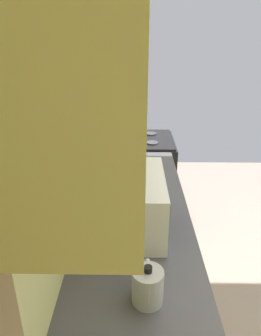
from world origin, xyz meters
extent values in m
cube|color=#DDDA88|center=(0.00, 1.75, 1.33)|extent=(3.72, 0.12, 2.65)
cube|color=#DBC670|center=(-0.42, 1.39, 0.44)|extent=(2.73, 0.60, 0.88)
cube|color=#4A4A51|center=(-0.42, 1.39, 0.89)|extent=(2.76, 0.63, 0.02)
cube|color=#332819|center=(-0.42, 1.09, 0.44)|extent=(0.01, 0.01, 0.81)
cube|color=#332819|center=(0.04, 1.09, 0.44)|extent=(0.01, 0.01, 0.81)
cube|color=#332819|center=(0.49, 1.09, 0.44)|extent=(0.01, 0.01, 0.81)
cube|color=#DAC674|center=(-0.42, 1.54, 1.89)|extent=(1.64, 0.31, 0.67)
cube|color=black|center=(1.28, 1.36, 0.45)|extent=(0.63, 0.68, 0.90)
cube|color=black|center=(1.28, 1.01, 0.40)|extent=(0.49, 0.01, 0.49)
cube|color=black|center=(1.28, 1.36, 0.91)|extent=(0.60, 0.64, 0.02)
cube|color=black|center=(1.28, 1.67, 0.99)|extent=(0.60, 0.04, 0.18)
cylinder|color=#38383D|center=(1.14, 1.23, 0.92)|extent=(0.11, 0.11, 0.01)
cylinder|color=#38383D|center=(1.41, 1.23, 0.92)|extent=(0.11, 0.11, 0.01)
cylinder|color=#38383D|center=(1.14, 1.48, 0.92)|extent=(0.11, 0.11, 0.01)
cylinder|color=#38383D|center=(1.41, 1.48, 0.92)|extent=(0.11, 0.11, 0.01)
cube|color=white|center=(-0.14, 1.41, 1.04)|extent=(0.53, 0.34, 0.29)
cube|color=black|center=(-0.19, 1.24, 1.04)|extent=(0.33, 0.01, 0.20)
cube|color=#2D2D33|center=(0.06, 1.24, 1.04)|extent=(0.10, 0.01, 0.20)
cylinder|color=#4C8CBF|center=(0.62, 1.34, 0.92)|extent=(0.17, 0.17, 0.04)
cylinder|color=#488CBE|center=(0.62, 1.34, 0.93)|extent=(0.14, 0.14, 0.02)
cylinder|color=#B7BABF|center=(-0.66, 1.34, 0.97)|extent=(0.12, 0.12, 0.14)
cylinder|color=black|center=(-0.66, 1.34, 1.05)|extent=(0.03, 0.03, 0.02)
cylinder|color=#B7BABF|center=(-0.59, 1.34, 1.00)|extent=(0.08, 0.02, 0.05)
camera|label=1|loc=(-1.55, 1.39, 1.85)|focal=33.16mm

